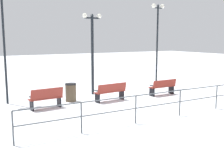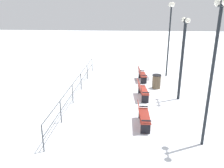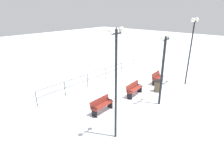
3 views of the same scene
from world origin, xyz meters
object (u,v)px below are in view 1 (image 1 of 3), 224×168
object	(u,v)px
lamppost_near	(157,30)
lamppost_far	(3,19)
bench_nearest	(163,87)
lamppost_middle	(92,44)
trash_bin	(71,92)
bench_second	(111,91)
bench_third	(46,98)

from	to	relation	value
lamppost_near	lamppost_far	xyz separation A→B (m)	(0.00, 9.08, 0.38)
bench_nearest	lamppost_middle	distance (m)	4.52
bench_nearest	trash_bin	xyz separation A→B (m)	(1.12, 4.95, -0.02)
bench_nearest	bench_second	xyz separation A→B (m)	(0.13, 3.24, 0.02)
bench_nearest	bench_second	distance (m)	3.24
bench_nearest	lamppost_far	size ratio (longest dim) A/B	0.31
bench_third	lamppost_middle	distance (m)	4.45
bench_second	lamppost_middle	world-z (taller)	lamppost_middle
bench_nearest	bench_third	xyz separation A→B (m)	(0.24, 6.48, 0.02)
lamppost_far	bench_third	bearing A→B (deg)	-145.88
bench_nearest	lamppost_middle	world-z (taller)	lamppost_middle
bench_nearest	bench_second	world-z (taller)	bench_second
bench_nearest	trash_bin	size ratio (longest dim) A/B	1.80
lamppost_middle	lamppost_near	bearing A→B (deg)	-90.00
bench_second	bench_third	xyz separation A→B (m)	(0.12, 3.24, -0.00)
lamppost_near	lamppost_far	size ratio (longest dim) A/B	0.99
bench_second	lamppost_far	xyz separation A→B (m)	(2.04, 4.55, 3.46)
bench_second	lamppost_near	size ratio (longest dim) A/B	0.33
lamppost_middle	lamppost_far	distance (m)	4.72
lamppost_middle	bench_third	bearing A→B (deg)	120.39
lamppost_near	lamppost_middle	distance (m)	4.57
bench_nearest	bench_third	distance (m)	6.49
lamppost_far	lamppost_near	bearing A→B (deg)	-90.00
bench_third	lamppost_middle	xyz separation A→B (m)	(1.92, -3.27, 2.32)
lamppost_near	bench_third	bearing A→B (deg)	103.86
bench_third	trash_bin	bearing A→B (deg)	-65.11
bench_third	trash_bin	size ratio (longest dim) A/B	1.70
bench_nearest	bench_second	size ratio (longest dim) A/B	0.94
lamppost_far	trash_bin	xyz separation A→B (m)	(-1.04, -2.83, -3.50)
trash_bin	lamppost_middle	bearing A→B (deg)	-59.11
bench_nearest	lamppost_near	world-z (taller)	lamppost_near
lamppost_far	trash_bin	distance (m)	4.62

